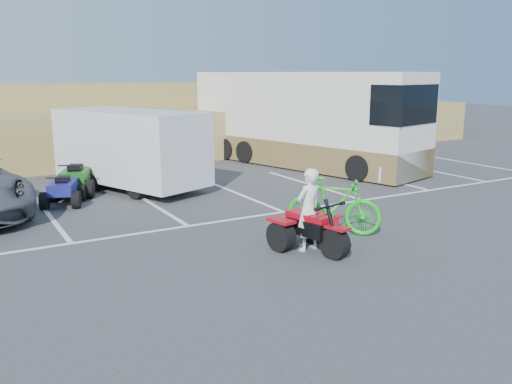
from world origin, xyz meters
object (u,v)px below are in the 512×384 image
red_trike_atv (313,252)px  quad_atv_green (77,195)px  rv_motorhome (303,126)px  green_dirt_bike (334,206)px  rider (309,210)px  cargo_trailer (130,147)px  quad_atv_blue (64,205)px

red_trike_atv → quad_atv_green: red_trike_atv is taller
rv_motorhome → green_dirt_bike: bearing=-135.6°
green_dirt_bike → rider: bearing=168.0°
green_dirt_bike → cargo_trailer: (-2.47, 7.11, 0.67)m
rider → quad_atv_blue: size_ratio=1.25×
rider → quad_atv_green: (-3.00, 7.71, -0.85)m
red_trike_atv → rv_motorhome: bearing=45.3°
rv_motorhome → quad_atv_blue: 9.88m
green_dirt_bike → quad_atv_blue: green_dirt_bike is taller
quad_atv_green → quad_atv_blue: bearing=-94.2°
green_dirt_bike → rv_motorhome: (4.73, 8.08, 0.90)m
cargo_trailer → quad_atv_blue: (-2.30, -1.25, -1.32)m
red_trike_atv → rider: rider is taller
rider → green_dirt_bike: 1.39m
red_trike_atv → cargo_trailer: size_ratio=0.29×
rider → quad_atv_green: size_ratio=1.10×
cargo_trailer → rv_motorhome: size_ratio=0.55×
quad_atv_blue → quad_atv_green: quad_atv_green is taller
rider → quad_atv_green: 8.32m
rv_motorhome → quad_atv_blue: (-9.51, -2.22, -1.54)m
red_trike_atv → rider: 0.87m
cargo_trailer → quad_atv_blue: bearing=-172.6°
rv_motorhome → red_trike_atv: bearing=-138.7°
green_dirt_bike → rv_motorhome: rv_motorhome is taller
red_trike_atv → quad_atv_blue: size_ratio=1.22×
rv_motorhome → quad_atv_blue: bearing=177.9°
rider → cargo_trailer: 7.92m
rider → green_dirt_bike: (1.19, 0.70, -0.21)m
rider → rv_motorhome: bearing=-135.3°
quad_atv_blue → red_trike_atv: bearing=-40.1°
rider → rv_motorhome: size_ratio=0.17×
green_dirt_bike → rv_motorhome: bearing=17.3°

